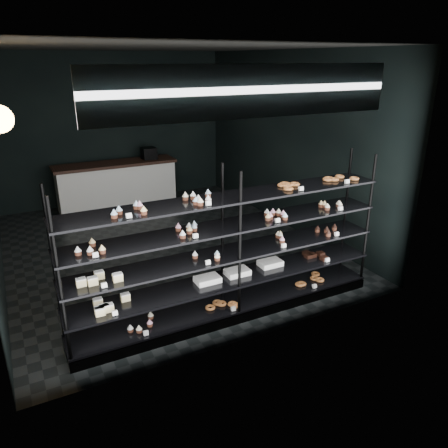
% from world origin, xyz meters
% --- Properties ---
extents(room, '(5.01, 6.01, 3.20)m').
position_xyz_m(room, '(0.00, 0.00, 1.60)').
color(room, black).
rests_on(room, ground).
extents(display_shelf, '(4.00, 0.50, 1.91)m').
position_xyz_m(display_shelf, '(0.00, -2.45, 0.63)').
color(display_shelf, black).
rests_on(display_shelf, room).
extents(signage, '(3.30, 0.05, 0.50)m').
position_xyz_m(signage, '(0.00, -2.93, 2.75)').
color(signage, '#0D1143').
rests_on(signage, room).
extents(service_counter, '(2.56, 0.65, 1.23)m').
position_xyz_m(service_counter, '(-0.12, 2.50, 0.50)').
color(service_counter, silver).
rests_on(service_counter, room).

